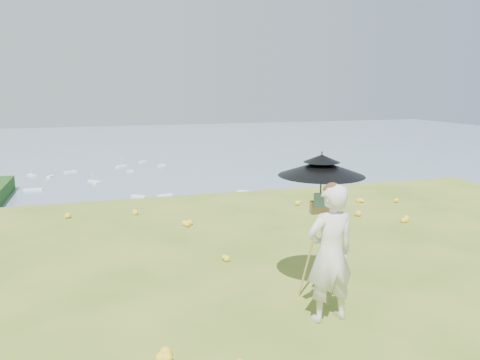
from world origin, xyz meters
name	(u,v)px	position (x,y,z in m)	size (l,w,h in m)	color
ground	(402,291)	(0.00, 0.00, 0.00)	(14.00, 14.00, 0.00)	#547421
shoreline_tier	(134,307)	(0.00, 75.00, -36.00)	(170.00, 28.00, 8.00)	#6C6556
bay_water	(110,160)	(0.00, 240.00, -34.00)	(700.00, 700.00, 0.00)	slate
slope_trees	(156,287)	(0.00, 35.00, -15.00)	(110.00, 50.00, 6.00)	#294E17
harbor_town	(132,273)	(0.00, 75.00, -29.50)	(110.00, 22.00, 5.00)	silver
moored_boats	(78,195)	(-12.50, 161.00, -33.65)	(140.00, 140.00, 0.70)	white
wildflowers	(392,280)	(0.00, 0.25, 0.06)	(10.00, 10.50, 0.12)	yellow
painter	(330,254)	(-1.45, -0.47, 0.89)	(0.65, 0.43, 1.78)	silver
field_easel	(320,246)	(-1.30, 0.13, 0.77)	(0.59, 0.59, 1.54)	#A57645
sun_umbrella	(321,181)	(-1.29, 0.16, 1.68)	(1.17, 1.17, 0.82)	black
painter_cap	(333,188)	(-1.45, -0.47, 1.73)	(0.22, 0.26, 0.10)	#C56C71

